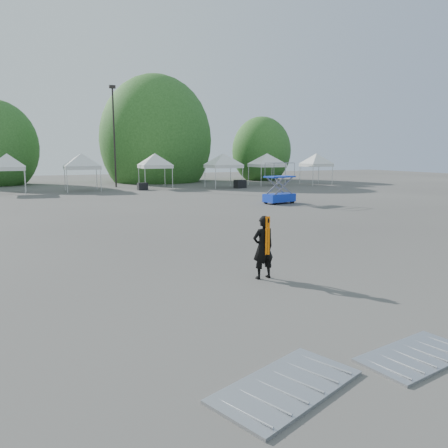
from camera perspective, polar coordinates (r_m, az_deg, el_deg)
name	(u,v)px	position (r m, az deg, el deg)	size (l,w,h in m)	color
ground	(198,264)	(13.35, -3.41, -5.21)	(120.00, 120.00, 0.00)	#474442
light_pole_east	(114,131)	(44.83, -14.18, 11.74)	(0.60, 0.25, 9.80)	black
tree_mid_e	(156,140)	(52.90, -8.88, 10.74)	(5.12, 5.12, 7.79)	#382314
tree_far_e	(261,151)	(55.80, 4.90, 9.48)	(3.84, 3.84, 5.84)	#382314
tent_d	(7,157)	(40.46, -26.51, 7.88)	(3.82, 3.82, 3.88)	silver
tent_e	(81,156)	(40.94, -18.13, 8.39)	(4.24, 4.24, 3.88)	silver
tent_f	(155,156)	(42.51, -9.02, 8.74)	(3.99, 3.99, 3.88)	silver
tent_g	(223,156)	(42.85, -0.08, 8.85)	(4.25, 4.25, 3.88)	silver
tent_h	(267,156)	(46.20, 5.63, 8.84)	(4.29, 4.29, 3.88)	silver
tent_extra_8	(317,156)	(48.14, 11.99, 8.69)	(3.75, 3.75, 3.88)	silver
man	(263,247)	(11.66, 5.14, -3.04)	(0.65, 0.45, 1.70)	black
scissor_lift	(280,183)	(29.40, 7.26, 5.32)	(2.28, 1.48, 2.71)	#0D1FB2
barrier_left	(286,386)	(6.71, 8.14, -20.19)	(2.53, 1.88, 0.07)	#AAADB3
barrier_mid	(416,355)	(8.15, 23.84, -15.41)	(2.16, 1.35, 0.06)	#AAADB3
crate_mid	(143,186)	(40.83, -10.59, 4.85)	(0.86, 0.67, 0.67)	black
crate_east	(240,184)	(42.49, 2.11, 5.25)	(1.01, 0.78, 0.78)	black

